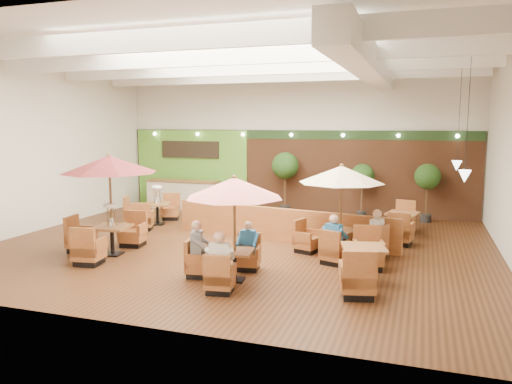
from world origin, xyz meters
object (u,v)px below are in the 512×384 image
at_px(booth_divider, 281,225).
at_px(topiary_0, 285,168).
at_px(table_1, 232,204).
at_px(topiary_2, 427,179).
at_px(diner_3, 335,234).
at_px(table_0, 108,183).
at_px(diner_1, 248,240).
at_px(diner_0, 220,256).
at_px(table_4, 363,265).
at_px(diner_2, 199,244).
at_px(table_3, 151,211).
at_px(table_5, 402,226).
at_px(diner_4, 375,229).
at_px(service_counter, 183,195).
at_px(topiary_1, 362,178).
at_px(table_2, 341,193).

xyz_separation_m(booth_divider, topiary_0, (-1.08, 4.42, 1.29)).
distance_m(booth_divider, table_1, 4.16).
relative_size(topiary_2, diner_3, 2.58).
height_order(table_0, diner_1, table_0).
relative_size(topiary_0, diner_0, 2.78).
distance_m(table_0, topiary_0, 7.90).
height_order(table_4, diner_2, diner_2).
bearing_deg(table_3, diner_2, -70.26).
xyz_separation_m(table_4, topiary_2, (1.33, 7.59, 1.16)).
bearing_deg(topiary_0, table_5, -31.92).
height_order(diner_0, diner_4, diner_0).
relative_size(booth_divider, diner_4, 8.52).
bearing_deg(table_4, booth_divider, 117.28).
distance_m(service_counter, table_5, 9.14).
bearing_deg(diner_0, diner_4, 36.68).
bearing_deg(table_4, table_3, 137.68).
height_order(topiary_2, diner_0, topiary_2).
bearing_deg(diner_4, diner_0, 161.08).
height_order(table_1, topiary_1, table_1).
bearing_deg(table_0, diner_0, -33.62).
bearing_deg(diner_2, table_5, 125.57).
height_order(service_counter, table_2, table_2).
xyz_separation_m(service_counter, table_0, (1.45, -7.17, 1.35)).
relative_size(table_2, topiary_0, 1.06).
distance_m(service_counter, topiary_2, 9.52).
relative_size(service_counter, table_1, 1.26).
distance_m(table_0, diner_1, 4.14).
bearing_deg(booth_divider, topiary_2, 56.60).
relative_size(table_0, table_2, 1.08).
height_order(booth_divider, diner_1, diner_1).
relative_size(table_1, diner_1, 3.34).
height_order(topiary_1, diner_0, topiary_1).
xyz_separation_m(service_counter, table_1, (5.35, -8.19, 1.14)).
xyz_separation_m(booth_divider, diner_2, (-0.81, -3.97, 0.29)).
bearing_deg(diner_1, diner_0, 85.88).
bearing_deg(table_0, diner_4, 7.54).
height_order(table_4, topiary_1, topiary_1).
bearing_deg(table_5, booth_divider, -142.55).
xyz_separation_m(table_1, diner_2, (-0.81, 0.00, -0.94)).
bearing_deg(topiary_1, diner_2, -107.65).
bearing_deg(diner_1, topiary_0, -85.56).
relative_size(table_5, diner_3, 3.40).
distance_m(booth_divider, topiary_2, 6.13).
bearing_deg(service_counter, table_4, -42.23).
xyz_separation_m(table_0, table_4, (6.69, -0.22, -1.54)).
distance_m(table_1, diner_2, 1.24).
height_order(table_5, topiary_1, topiary_1).
xyz_separation_m(topiary_2, diner_0, (-4.06, -9.25, -0.77)).
height_order(table_1, diner_3, table_1).
xyz_separation_m(topiary_2, diner_3, (-2.18, -6.37, -0.79)).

